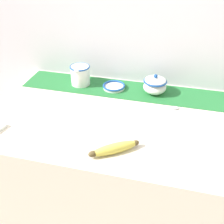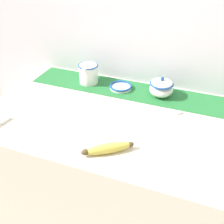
{
  "view_description": "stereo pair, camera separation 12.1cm",
  "coord_description": "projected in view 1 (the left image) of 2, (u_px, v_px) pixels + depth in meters",
  "views": [
    {
      "loc": [
        0.2,
        -1.03,
        1.66
      ],
      "look_at": [
        -0.05,
        -0.05,
        0.99
      ],
      "focal_mm": 45.0,
      "sensor_mm": 36.0,
      "label": 1
    },
    {
      "loc": [
        0.31,
        -0.99,
        1.66
      ],
      "look_at": [
        -0.05,
        -0.05,
        0.99
      ],
      "focal_mm": 45.0,
      "sensor_mm": 36.0,
      "label": 2
    }
  ],
  "objects": [
    {
      "name": "countertop",
      "position": [
        123.0,
        188.0,
        1.53
      ],
      "size": [
        1.31,
        0.72,
        0.94
      ],
      "primitive_type": "cube",
      "color": "beige",
      "rests_on": "ground_plane"
    },
    {
      "name": "back_wall",
      "position": [
        142.0,
        34.0,
        1.43
      ],
      "size": [
        2.11,
        0.04,
        2.4
      ],
      "primitive_type": "cube",
      "color": "silver",
      "rests_on": "ground_plane"
    },
    {
      "name": "table_runner",
      "position": [
        135.0,
        91.0,
        1.47
      ],
      "size": [
        1.2,
        0.2,
        0.0
      ],
      "primitive_type": "cube",
      "color": "#236B33",
      "rests_on": "countertop"
    },
    {
      "name": "cream_pitcher",
      "position": [
        80.0,
        74.0,
        1.5
      ],
      "size": [
        0.11,
        0.13,
        0.11
      ],
      "color": "white",
      "rests_on": "countertop"
    },
    {
      "name": "sugar_bowl",
      "position": [
        155.0,
        85.0,
        1.42
      ],
      "size": [
        0.12,
        0.12,
        0.1
      ],
      "color": "white",
      "rests_on": "countertop"
    },
    {
      "name": "small_dish",
      "position": [
        114.0,
        86.0,
        1.48
      ],
      "size": [
        0.12,
        0.12,
        0.02
      ],
      "color": "white",
      "rests_on": "countertop"
    },
    {
      "name": "banana",
      "position": [
        114.0,
        148.0,
        1.06
      ],
      "size": [
        0.18,
        0.14,
        0.04
      ],
      "rotation": [
        0.0,
        0.0,
        0.62
      ],
      "color": "#DBCC4C",
      "rests_on": "countertop"
    },
    {
      "name": "spoon",
      "position": [
        173.0,
        108.0,
        1.32
      ],
      "size": [
        0.15,
        0.07,
        0.01
      ],
      "rotation": [
        0.0,
        0.0,
        0.36
      ],
      "color": "silver",
      "rests_on": "countertop"
    }
  ]
}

